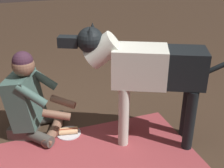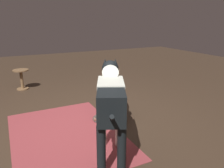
{
  "view_description": "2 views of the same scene",
  "coord_description": "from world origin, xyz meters",
  "px_view_note": "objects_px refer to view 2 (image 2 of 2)",
  "views": [
    {
      "loc": [
        0.09,
        2.13,
        1.77
      ],
      "look_at": [
        -0.75,
        -0.23,
        0.55
      ],
      "focal_mm": 47.26,
      "sensor_mm": 36.0,
      "label": 1
    },
    {
      "loc": [
        -3.19,
        1.04,
        1.64
      ],
      "look_at": [
        -0.62,
        -0.24,
        0.79
      ],
      "focal_mm": 35.04,
      "sensor_mm": 36.0,
      "label": 2
    }
  ],
  "objects_px": {
    "person_sitting_on_floor": "(110,97)",
    "round_side_table": "(21,78)",
    "hot_dog_on_plate": "(110,124)",
    "large_dog": "(111,99)"
  },
  "relations": [
    {
      "from": "large_dog",
      "to": "round_side_table",
      "type": "relative_size",
      "value": 2.76
    },
    {
      "from": "person_sitting_on_floor",
      "to": "round_side_table",
      "type": "relative_size",
      "value": 1.78
    },
    {
      "from": "large_dog",
      "to": "round_side_table",
      "type": "height_order",
      "value": "large_dog"
    },
    {
      "from": "person_sitting_on_floor",
      "to": "large_dog",
      "type": "bearing_deg",
      "value": 154.75
    },
    {
      "from": "person_sitting_on_floor",
      "to": "hot_dog_on_plate",
      "type": "distance_m",
      "value": 0.49
    },
    {
      "from": "round_side_table",
      "to": "person_sitting_on_floor",
      "type": "bearing_deg",
      "value": -152.47
    },
    {
      "from": "large_dog",
      "to": "hot_dog_on_plate",
      "type": "relative_size",
      "value": 5.43
    },
    {
      "from": "large_dog",
      "to": "hot_dog_on_plate",
      "type": "bearing_deg",
      "value": -25.25
    },
    {
      "from": "hot_dog_on_plate",
      "to": "round_side_table",
      "type": "xyz_separation_m",
      "value": [
        2.7,
        1.08,
        0.26
      ]
    },
    {
      "from": "person_sitting_on_floor",
      "to": "hot_dog_on_plate",
      "type": "bearing_deg",
      "value": 154.75
    }
  ]
}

